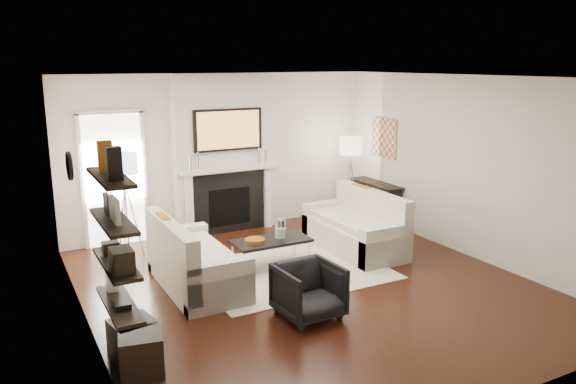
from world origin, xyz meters
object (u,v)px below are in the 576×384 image
loveseat_left_base (197,271)px  coffee_table (271,241)px  armchair (309,288)px  lamp_right_shade (351,146)px  lamp_left_shade (123,163)px  loveseat_right_base (354,237)px  ottoman_near (133,339)px

loveseat_left_base → coffee_table: 1.19m
armchair → lamp_right_shade: size_ratio=1.74×
coffee_table → armchair: size_ratio=1.58×
coffee_table → lamp_left_shade: lamp_left_shade is taller
loveseat_right_base → lamp_left_shade: (-3.20, 1.25, 1.24)m
lamp_right_shade → coffee_table: bearing=-150.4°
lamp_right_shade → ottoman_near: size_ratio=1.00×
coffee_table → ottoman_near: 2.84m
ottoman_near → loveseat_right_base: bearing=24.0°
loveseat_left_base → lamp_left_shade: 2.03m
lamp_left_shade → lamp_right_shade: bearing=-1.4°
loveseat_left_base → coffee_table: bearing=8.4°
lamp_left_shade → lamp_right_shade: (3.90, -0.09, 0.00)m
loveseat_left_base → armchair: armchair is taller
loveseat_left_base → lamp_left_shade: (-0.55, 1.51, 1.24)m
armchair → ottoman_near: (-2.00, 0.02, -0.15)m
loveseat_left_base → ottoman_near: loveseat_left_base is taller
coffee_table → armchair: (-0.33, -1.63, -0.05)m
loveseat_right_base → armchair: armchair is taller
lamp_right_shade → lamp_left_shade: bearing=178.6°
lamp_left_shade → lamp_right_shade: 3.90m
ottoman_near → coffee_table: bearing=34.7°
loveseat_left_base → ottoman_near: bearing=-128.9°
coffee_table → lamp_left_shade: 2.41m
armchair → loveseat_left_base: bearing=117.1°
loveseat_left_base → armchair: (0.84, -1.46, 0.14)m
coffee_table → ottoman_near: bearing=-145.3°
lamp_right_shade → armchair: bearing=-131.2°
lamp_left_shade → ottoman_near: bearing=-101.9°
loveseat_left_base → loveseat_right_base: same height
lamp_left_shade → lamp_right_shade: size_ratio=1.00×
coffee_table → loveseat_left_base: bearing=-171.6°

